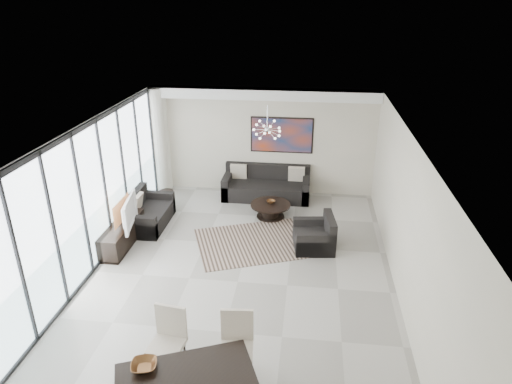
% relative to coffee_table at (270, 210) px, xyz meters
% --- Properties ---
extents(room_shell, '(6.00, 9.00, 2.90)m').
position_rel_coffee_table_xyz_m(room_shell, '(0.10, -2.88, 1.25)').
color(room_shell, '#A8A39B').
rests_on(room_shell, ground).
extents(window_wall, '(0.37, 8.95, 2.90)m').
position_rel_coffee_table_xyz_m(window_wall, '(-3.22, -2.88, 1.27)').
color(window_wall, silver).
rests_on(window_wall, floor).
extents(soffit, '(5.98, 0.40, 0.26)m').
position_rel_coffee_table_xyz_m(soffit, '(-0.36, 1.42, 2.57)').
color(soffit, white).
rests_on(soffit, room_shell).
extents(painting, '(1.68, 0.04, 0.98)m').
position_rel_coffee_table_xyz_m(painting, '(0.14, 1.59, 1.45)').
color(painting, '#A73717').
rests_on(painting, room_shell).
extents(chandelier, '(0.66, 0.66, 0.71)m').
position_rel_coffee_table_xyz_m(chandelier, '(-0.06, -0.38, 2.15)').
color(chandelier, silver).
rests_on(chandelier, room_shell).
extents(rug, '(2.92, 2.60, 0.01)m').
position_rel_coffee_table_xyz_m(rug, '(-0.27, -1.35, -0.19)').
color(rug, black).
rests_on(rug, floor).
extents(coffee_table, '(0.99, 0.99, 0.35)m').
position_rel_coffee_table_xyz_m(coffee_table, '(0.00, 0.00, 0.00)').
color(coffee_table, black).
rests_on(coffee_table, floor).
extents(bowl_coffee, '(0.25, 0.25, 0.07)m').
position_rel_coffee_table_xyz_m(bowl_coffee, '(0.00, 0.07, 0.18)').
color(bowl_coffee, brown).
rests_on(bowl_coffee, coffee_table).
extents(sofa_main, '(2.33, 0.95, 0.85)m').
position_rel_coffee_table_xyz_m(sofa_main, '(-0.22, 1.19, 0.09)').
color(sofa_main, black).
rests_on(sofa_main, floor).
extents(loveseat, '(0.88, 1.56, 0.78)m').
position_rel_coffee_table_xyz_m(loveseat, '(-2.91, -0.79, 0.07)').
color(loveseat, black).
rests_on(loveseat, floor).
extents(armchair, '(0.95, 0.99, 0.75)m').
position_rel_coffee_table_xyz_m(armchair, '(1.11, -1.38, 0.06)').
color(armchair, black).
rests_on(armchair, floor).
extents(side_table, '(0.37, 0.37, 0.51)m').
position_rel_coffee_table_xyz_m(side_table, '(-2.68, 0.11, 0.14)').
color(side_table, black).
rests_on(side_table, floor).
extents(tv_console, '(0.46, 1.65, 0.51)m').
position_rel_coffee_table_xyz_m(tv_console, '(-3.12, -1.78, 0.06)').
color(tv_console, black).
rests_on(tv_console, floor).
extents(television, '(0.33, 1.10, 0.63)m').
position_rel_coffee_table_xyz_m(television, '(-2.96, -1.82, 0.63)').
color(television, gray).
rests_on(television, tv_console).
extents(dining_table, '(1.92, 1.46, 0.72)m').
position_rel_coffee_table_xyz_m(dining_table, '(-0.52, -5.98, 0.43)').
color(dining_table, black).
rests_on(dining_table, floor).
extents(dining_chair_nw, '(0.53, 0.53, 1.03)m').
position_rel_coffee_table_xyz_m(dining_chair_nw, '(-1.00, -5.15, 0.40)').
color(dining_chair_nw, beige).
rests_on(dining_chair_nw, floor).
extents(dining_chair_ne, '(0.51, 0.51, 1.02)m').
position_rel_coffee_table_xyz_m(dining_chair_ne, '(-0.01, -5.11, 0.39)').
color(dining_chair_ne, beige).
rests_on(dining_chair_ne, floor).
extents(bowl_dining, '(0.40, 0.40, 0.08)m').
position_rel_coffee_table_xyz_m(bowl_dining, '(-1.08, -5.93, 0.56)').
color(bowl_dining, brown).
rests_on(bowl_dining, dining_table).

